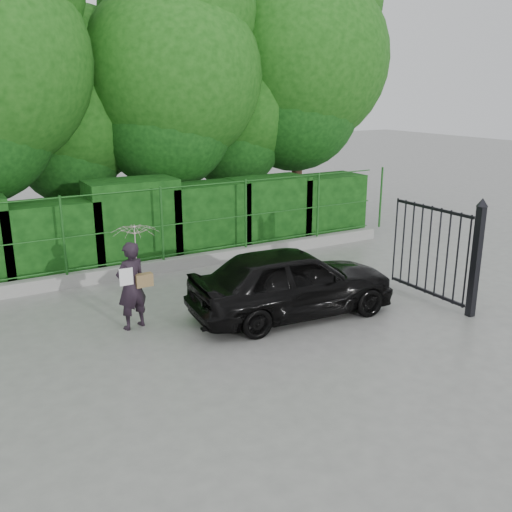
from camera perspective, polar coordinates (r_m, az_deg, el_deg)
ground at (r=10.18m, az=-2.02°, el=-8.68°), size 80.00×80.00×0.00m
kerb at (r=14.00m, az=-10.72°, el=-1.19°), size 14.00×0.25×0.30m
fence at (r=13.80m, az=-10.08°, el=3.10°), size 14.13×0.06×1.80m
hedge at (r=14.69m, az=-12.35°, el=2.86°), size 14.20×1.20×2.16m
trees at (r=16.80m, az=-11.62°, el=17.13°), size 17.10×6.15×8.08m
gate at (r=12.01m, az=19.42°, el=0.35°), size 0.22×2.33×2.36m
woman at (r=10.66m, az=-12.09°, el=-0.56°), size 0.93×0.88×1.97m
car at (r=11.16m, az=3.64°, el=-2.54°), size 4.21×1.98×1.39m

